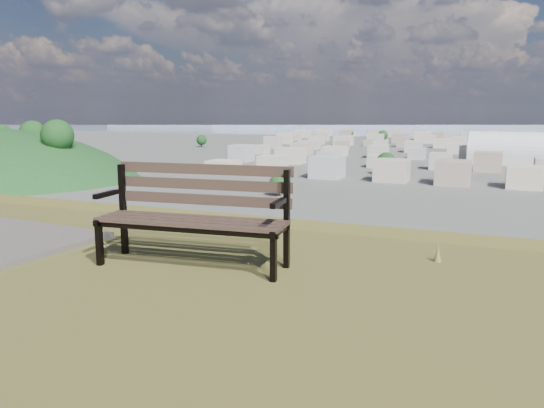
% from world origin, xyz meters
% --- Properties ---
extents(park_bench, '(1.93, 0.81, 0.98)m').
position_xyz_m(park_bench, '(0.19, 2.18, 25.55)').
color(park_bench, '#433027').
rests_on(park_bench, hilltop_mesa).
extents(arena, '(51.73, 24.45, 21.32)m').
position_xyz_m(arena, '(14.26, 289.66, 5.03)').
color(arena, silver).
rests_on(arena, ground).
extents(city_blocks, '(395.00, 361.00, 7.00)m').
position_xyz_m(city_blocks, '(0.00, 394.44, 3.50)').
color(city_blocks, beige).
rests_on(city_blocks, ground).
extents(city_trees, '(406.52, 387.20, 9.98)m').
position_xyz_m(city_trees, '(-26.39, 319.00, 4.83)').
color(city_trees, '#312418').
rests_on(city_trees, ground).
extents(bay_water, '(2400.00, 700.00, 0.12)m').
position_xyz_m(bay_water, '(0.00, 900.00, 0.00)').
color(bay_water, '#94A2BD').
rests_on(bay_water, ground).
extents(far_hills, '(2050.00, 340.00, 60.00)m').
position_xyz_m(far_hills, '(-60.92, 1402.93, 25.47)').
color(far_hills, '#8F9CB2').
rests_on(far_hills, ground).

